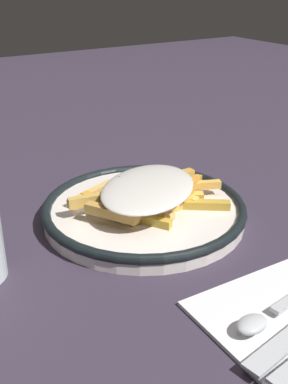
# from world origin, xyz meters

# --- Properties ---
(ground_plane) EXTENTS (2.60, 2.60, 0.00)m
(ground_plane) POSITION_xyz_m (0.00, 0.00, 0.00)
(ground_plane) COLOR #342C3B
(plate) EXTENTS (0.26, 0.26, 0.02)m
(plate) POSITION_xyz_m (0.00, 0.00, 0.01)
(plate) COLOR silver
(plate) RESTS_ON ground_plane
(fries_heap) EXTENTS (0.19, 0.20, 0.04)m
(fries_heap) POSITION_xyz_m (-0.01, -0.00, 0.04)
(fries_heap) COLOR #E7B35A
(fries_heap) RESTS_ON plate
(spoon) EXTENTS (0.04, 0.15, 0.01)m
(spoon) POSITION_xyz_m (-0.23, 0.00, 0.01)
(spoon) COLOR silver
(spoon) RESTS_ON napkin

